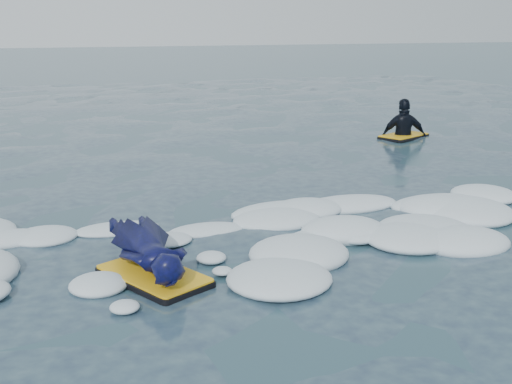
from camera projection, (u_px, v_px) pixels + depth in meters
ground at (289, 264)px, 6.79m from camera, size 120.00×120.00×0.00m
foam_band at (258, 235)px, 7.73m from camera, size 12.00×3.10×0.30m
prone_woman_unit at (149, 251)px, 6.50m from camera, size 1.12×1.83×0.46m
waiting_rider_unit at (403, 138)px, 14.05m from camera, size 1.31×1.06×1.72m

